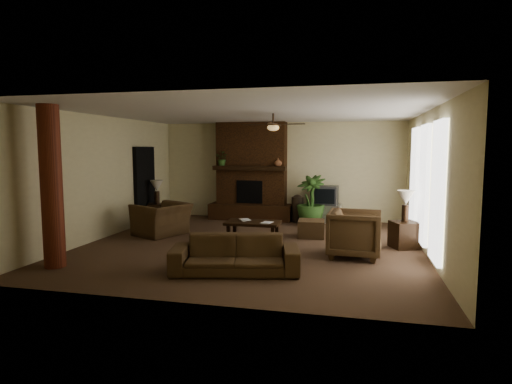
% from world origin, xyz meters
% --- Properties ---
extents(room_shell, '(7.00, 7.00, 7.00)m').
position_xyz_m(room_shell, '(0.00, 0.00, 1.40)').
color(room_shell, brown).
rests_on(room_shell, ground).
extents(fireplace, '(2.40, 0.70, 2.80)m').
position_xyz_m(fireplace, '(-0.80, 3.22, 1.16)').
color(fireplace, '#4C2A14').
rests_on(fireplace, ground).
extents(windows, '(0.08, 3.65, 2.35)m').
position_xyz_m(windows, '(3.45, 0.20, 1.35)').
color(windows, white).
rests_on(windows, ground).
extents(log_column, '(0.36, 0.36, 2.80)m').
position_xyz_m(log_column, '(-2.95, -2.40, 1.40)').
color(log_column, maroon).
rests_on(log_column, ground).
extents(doorway, '(0.10, 1.00, 2.10)m').
position_xyz_m(doorway, '(-3.44, 1.80, 1.05)').
color(doorway, black).
rests_on(doorway, ground).
extents(ceiling_fan, '(1.35, 1.35, 0.37)m').
position_xyz_m(ceiling_fan, '(0.40, 0.30, 2.53)').
color(ceiling_fan, '#302115').
rests_on(ceiling_fan, ceiling).
extents(sofa, '(2.19, 1.05, 0.82)m').
position_xyz_m(sofa, '(0.21, -2.01, 0.41)').
color(sofa, '#4D3821').
rests_on(sofa, ground).
extents(armchair_left, '(1.15, 1.36, 1.01)m').
position_xyz_m(armchair_left, '(-2.34, 0.53, 0.51)').
color(armchair_left, '#4D3821').
rests_on(armchair_left, ground).
extents(armchair_right, '(0.95, 1.01, 0.98)m').
position_xyz_m(armchair_right, '(2.14, -0.51, 0.49)').
color(armchair_right, '#4D3821').
rests_on(armchair_right, ground).
extents(coffee_table, '(1.20, 0.70, 0.43)m').
position_xyz_m(coffee_table, '(-0.08, 0.45, 0.37)').
color(coffee_table, black).
rests_on(coffee_table, ground).
extents(ottoman, '(0.64, 0.64, 0.40)m').
position_xyz_m(ottoman, '(1.16, 1.08, 0.20)').
color(ottoman, '#4D3821').
rests_on(ottoman, ground).
extents(tv_stand, '(0.88, 0.56, 0.50)m').
position_xyz_m(tv_stand, '(1.34, 3.15, 0.25)').
color(tv_stand, silver).
rests_on(tv_stand, ground).
extents(tv, '(0.69, 0.58, 0.52)m').
position_xyz_m(tv, '(1.34, 3.14, 0.76)').
color(tv, '#363739').
rests_on(tv, tv_stand).
extents(floor_vase, '(0.34, 0.34, 0.77)m').
position_xyz_m(floor_vase, '(0.58, 3.05, 0.43)').
color(floor_vase, '#31261B').
rests_on(floor_vase, ground).
extents(floor_plant, '(1.21, 1.53, 0.76)m').
position_xyz_m(floor_plant, '(0.99, 2.60, 0.38)').
color(floor_plant, '#325722').
rests_on(floor_plant, ground).
extents(side_table_left, '(0.65, 0.65, 0.55)m').
position_xyz_m(side_table_left, '(-3.12, 1.88, 0.28)').
color(side_table_left, black).
rests_on(side_table_left, ground).
extents(lamp_left, '(0.42, 0.42, 0.65)m').
position_xyz_m(lamp_left, '(-3.10, 1.83, 1.00)').
color(lamp_left, '#302115').
rests_on(lamp_left, side_table_left).
extents(side_table_right, '(0.65, 0.65, 0.55)m').
position_xyz_m(side_table_right, '(3.15, 0.46, 0.28)').
color(side_table_right, black).
rests_on(side_table_right, ground).
extents(lamp_right, '(0.46, 0.46, 0.65)m').
position_xyz_m(lamp_right, '(3.15, 0.46, 1.00)').
color(lamp_right, '#302115').
rests_on(lamp_right, side_table_right).
extents(mantel_plant, '(0.48, 0.51, 0.33)m').
position_xyz_m(mantel_plant, '(-1.60, 3.00, 1.72)').
color(mantel_plant, '#325722').
rests_on(mantel_plant, fireplace).
extents(mantel_vase, '(0.23, 0.24, 0.22)m').
position_xyz_m(mantel_vase, '(0.03, 2.99, 1.67)').
color(mantel_vase, '#955C3B').
rests_on(mantel_vase, fireplace).
extents(book_a, '(0.20, 0.13, 0.29)m').
position_xyz_m(book_a, '(-0.38, 0.48, 0.57)').
color(book_a, '#999999').
rests_on(book_a, coffee_table).
extents(book_b, '(0.21, 0.07, 0.29)m').
position_xyz_m(book_b, '(0.17, 0.32, 0.58)').
color(book_b, '#999999').
rests_on(book_b, coffee_table).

